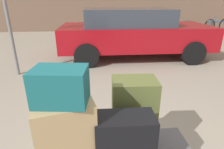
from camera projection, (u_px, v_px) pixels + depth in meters
suitcase_tan_front_left at (67, 146)px, 1.32m from camera, size 0.43×0.35×0.71m
suitcase_olive_stacked_top at (133, 114)px, 1.73m from camera, size 0.40×0.29×0.68m
duffel_bag_teal_topmost_pile at (61, 86)px, 1.15m from camera, size 0.35×0.26×0.23m
parked_car at (133, 32)px, 5.58m from camera, size 4.31×1.94×1.42m
bicycle_leaning at (217, 25)px, 10.00m from camera, size 1.71×0.54×0.96m
bollard_kerb_near at (157, 29)px, 9.02m from camera, size 0.26×0.26×0.73m
bollard_kerb_mid at (185, 28)px, 9.14m from camera, size 0.26×0.26×0.73m
bollard_kerb_far at (209, 28)px, 9.24m from camera, size 0.26×0.26×0.73m
no_parking_sign at (5, 5)px, 3.92m from camera, size 0.49×0.15×2.51m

